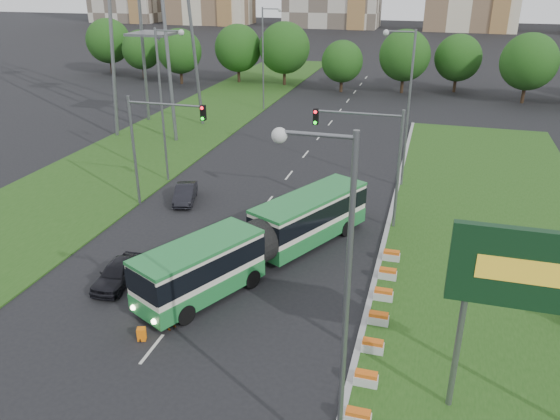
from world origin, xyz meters
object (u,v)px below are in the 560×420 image
(pedestrian, at_px, (170,312))
(articulated_bus, at_px, (260,238))
(traffic_mast_left, at_px, (153,135))
(traffic_mast_median, at_px, (374,149))
(car_left_far, at_px, (185,193))
(shopping_trolley, at_px, (142,334))
(billboard, at_px, (539,280))
(car_left_near, at_px, (118,273))

(pedestrian, bearing_deg, articulated_bus, 6.44)
(traffic_mast_left, xyz_separation_m, pedestrian, (7.54, -13.30, -4.46))
(traffic_mast_median, bearing_deg, traffic_mast_left, -176.23)
(car_left_far, bearing_deg, shopping_trolley, -88.72)
(billboard, xyz_separation_m, pedestrian, (-15.09, 1.70, -5.27))
(traffic_mast_median, relative_size, articulated_bus, 0.48)
(articulated_bus, bearing_deg, traffic_mast_median, 78.61)
(billboard, xyz_separation_m, car_left_near, (-19.70, 4.63, -5.48))
(traffic_mast_median, height_order, car_left_near, traffic_mast_median)
(traffic_mast_left, height_order, shopping_trolley, traffic_mast_left)
(articulated_bus, distance_m, car_left_far, 11.13)
(traffic_mast_median, distance_m, car_left_near, 17.35)
(articulated_bus, height_order, car_left_near, articulated_bus)
(car_left_far, xyz_separation_m, shopping_trolley, (5.17, -15.88, -0.33))
(shopping_trolley, bearing_deg, traffic_mast_left, 96.34)
(traffic_mast_median, relative_size, traffic_mast_left, 1.00)
(articulated_bus, bearing_deg, pedestrian, -79.96)
(billboard, xyz_separation_m, traffic_mast_left, (-22.63, 15.00, -0.81))
(billboard, distance_m, articulated_bus, 16.37)
(billboard, bearing_deg, car_left_near, 166.79)
(billboard, bearing_deg, articulated_bus, 145.35)
(car_left_far, bearing_deg, pedestrian, -84.18)
(billboard, relative_size, articulated_bus, 0.48)
(traffic_mast_median, xyz_separation_m, traffic_mast_left, (-15.16, -1.00, 0.00))
(car_left_near, relative_size, shopping_trolley, 6.18)
(traffic_mast_median, distance_m, articulated_bus, 9.66)
(traffic_mast_left, bearing_deg, billboard, -33.55)
(pedestrian, bearing_deg, car_left_far, 45.43)
(traffic_mast_median, bearing_deg, articulated_bus, -127.84)
(traffic_mast_median, bearing_deg, car_left_near, -137.07)
(billboard, relative_size, shopping_trolley, 12.39)
(articulated_bus, distance_m, car_left_near, 8.08)
(traffic_mast_median, height_order, shopping_trolley, traffic_mast_median)
(car_left_near, bearing_deg, articulated_bus, 29.77)
(pedestrian, bearing_deg, shopping_trolley, 165.68)
(traffic_mast_left, bearing_deg, car_left_near, -74.26)
(articulated_bus, relative_size, car_left_near, 4.18)
(traffic_mast_median, bearing_deg, car_left_far, 178.50)
(billboard, height_order, shopping_trolley, billboard)
(car_left_near, distance_m, shopping_trolley, 5.56)
(traffic_mast_left, distance_m, car_left_near, 11.75)
(car_left_near, bearing_deg, traffic_mast_median, 40.06)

